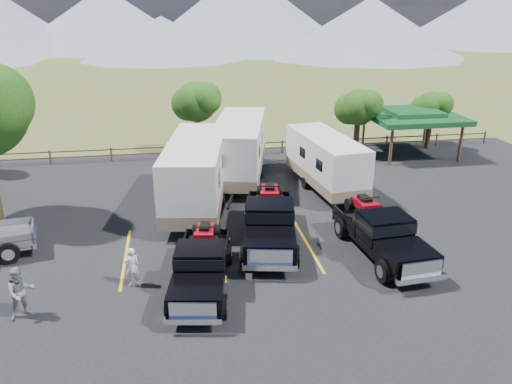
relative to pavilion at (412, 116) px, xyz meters
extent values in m
plane|color=#525B26|center=(-13.00, -17.00, -2.79)|extent=(320.00, 320.00, 0.00)
cube|color=black|center=(-13.00, -14.00, -2.77)|extent=(44.00, 34.00, 0.04)
cube|color=gold|center=(-19.00, -13.00, -2.74)|extent=(0.12, 5.50, 0.01)
cube|color=gold|center=(-15.00, -13.00, -2.74)|extent=(0.12, 5.50, 0.01)
cube|color=gold|center=(-11.00, -13.00, -2.74)|extent=(0.12, 5.50, 0.01)
cube|color=gold|center=(-7.00, -13.00, -2.74)|extent=(0.12, 5.50, 0.01)
cylinder|color=#332313|center=(-4.00, 0.00, -1.39)|extent=(0.39, 0.39, 2.80)
sphere|color=#204A12|center=(-4.00, 0.00, 0.71)|extent=(2.52, 2.52, 2.52)
sphere|color=#204A12|center=(-3.46, -0.45, 0.98)|extent=(1.98, 1.98, 1.98)
sphere|color=#204A12|center=(-4.50, 0.40, 0.53)|extent=(2.16, 2.16, 2.16)
cylinder|color=#332313|center=(2.00, 1.00, -1.53)|extent=(0.38, 0.38, 2.52)
sphere|color=#204A12|center=(2.00, 1.00, 0.36)|extent=(2.24, 2.24, 2.24)
sphere|color=#204A12|center=(2.48, 0.60, 0.60)|extent=(1.76, 1.76, 1.76)
sphere|color=#204A12|center=(1.55, 1.35, 0.20)|extent=(1.92, 1.92, 1.92)
cylinder|color=#332313|center=(-15.00, 2.00, -1.25)|extent=(0.41, 0.41, 3.08)
sphere|color=#204A12|center=(-15.00, 2.00, 1.06)|extent=(2.80, 2.80, 2.80)
sphere|color=#204A12|center=(-14.40, 1.50, 1.36)|extent=(2.20, 2.20, 2.20)
sphere|color=#204A12|center=(-15.56, 2.44, 0.86)|extent=(2.40, 2.40, 2.40)
cylinder|color=brown|center=(-25.00, 1.50, -2.29)|extent=(0.12, 0.12, 1.00)
cylinder|color=brown|center=(-21.00, 1.50, -2.29)|extent=(0.12, 0.12, 1.00)
cylinder|color=brown|center=(-17.00, 1.50, -2.29)|extent=(0.12, 0.12, 1.00)
cylinder|color=brown|center=(-13.00, 1.50, -2.29)|extent=(0.12, 0.12, 1.00)
cylinder|color=brown|center=(-9.00, 1.50, -2.29)|extent=(0.12, 0.12, 1.00)
cylinder|color=brown|center=(-5.00, 1.50, -2.29)|extent=(0.12, 0.12, 1.00)
cylinder|color=brown|center=(-1.00, 1.50, -2.29)|extent=(0.12, 0.12, 1.00)
cylinder|color=brown|center=(3.00, 1.50, -2.29)|extent=(0.12, 0.12, 1.00)
cylinder|color=brown|center=(7.00, 1.50, -2.29)|extent=(0.12, 0.12, 1.00)
cube|color=brown|center=(-11.00, 1.50, -2.34)|extent=(36.00, 0.06, 0.08)
cube|color=brown|center=(-11.00, 1.50, -1.94)|extent=(36.00, 0.06, 0.08)
cylinder|color=brown|center=(-2.50, -2.50, -1.49)|extent=(0.20, 0.20, 2.60)
cylinder|color=brown|center=(-2.50, 2.50, -1.49)|extent=(0.20, 0.20, 2.60)
cylinder|color=brown|center=(2.50, -2.50, -1.49)|extent=(0.20, 0.20, 2.60)
cylinder|color=brown|center=(2.50, 2.50, -1.49)|extent=(0.20, 0.20, 2.60)
cube|color=#19582A|center=(0.00, 0.00, -0.04)|extent=(6.20, 6.20, 0.35)
cube|color=#19582A|center=(0.00, 0.00, 0.26)|extent=(3.50, 3.50, 0.35)
cone|color=gray|center=(-31.00, 95.00, 4.21)|extent=(44.00, 44.00, 14.00)
cone|color=gray|center=(1.00, 91.00, 6.21)|extent=(52.00, 52.00, 18.00)
cone|color=gray|center=(35.00, 97.00, 3.21)|extent=(40.00, 40.00, 12.00)
cone|color=gray|center=(67.00, 93.00, 4.71)|extent=(50.00, 50.00, 15.00)
cone|color=gray|center=(-18.00, 70.00, 1.21)|extent=(32.00, 32.00, 8.00)
cone|color=gray|center=(22.00, 67.00, 1.71)|extent=(40.00, 40.00, 9.00)
cube|color=black|center=(-15.92, -15.98, -2.14)|extent=(2.62, 5.70, 0.35)
cube|color=black|center=(-16.21, -17.80, -1.78)|extent=(2.10, 2.01, 0.48)
cube|color=black|center=(-15.94, -16.09, -1.45)|extent=(2.03, 1.77, 0.96)
cube|color=black|center=(-15.94, -16.09, -1.30)|extent=(2.07, 1.83, 0.43)
cube|color=black|center=(-15.65, -14.26, -1.88)|extent=(2.19, 2.58, 0.53)
cube|color=white|center=(-16.37, -18.77, -1.83)|extent=(1.53, 0.32, 0.53)
cube|color=white|center=(-16.38, -18.83, -2.20)|extent=(1.89, 0.47, 0.21)
cube|color=white|center=(-15.46, -13.12, -2.20)|extent=(1.89, 0.45, 0.21)
cylinder|color=black|center=(-17.12, -17.72, -2.31)|extent=(0.42, 0.90, 0.87)
cylinder|color=black|center=(-15.33, -18.00, -2.31)|extent=(0.42, 0.90, 0.87)
cylinder|color=black|center=(-16.51, -13.95, -2.31)|extent=(0.42, 0.90, 0.87)
cylinder|color=black|center=(-14.72, -14.24, -2.31)|extent=(0.42, 0.90, 0.87)
cube|color=maroon|center=(-15.65, -14.26, -1.23)|extent=(0.86, 1.34, 0.34)
cube|color=black|center=(-15.65, -14.26, -0.98)|extent=(0.50, 0.77, 0.17)
cube|color=maroon|center=(-15.73, -14.79, -1.13)|extent=(0.81, 0.46, 0.21)
cylinder|color=black|center=(-15.71, -14.69, -0.79)|extent=(0.87, 0.19, 0.06)
cylinder|color=black|center=(-16.16, -14.72, -1.42)|extent=(0.33, 0.57, 0.54)
cylinder|color=black|center=(-15.30, -14.86, -1.42)|extent=(0.33, 0.57, 0.54)
cylinder|color=black|center=(-15.99, -13.67, -1.42)|extent=(0.33, 0.57, 0.54)
cylinder|color=black|center=(-15.13, -13.81, -1.42)|extent=(0.33, 0.57, 0.54)
cube|color=black|center=(-12.67, -12.70, -2.06)|extent=(3.15, 6.51, 0.39)
cube|color=black|center=(-13.07, -14.76, -1.65)|extent=(2.43, 2.33, 0.55)
cube|color=black|center=(-12.70, -12.83, -1.27)|extent=(2.34, 2.06, 1.09)
cube|color=black|center=(-12.70, -12.83, -1.11)|extent=(2.40, 2.14, 0.49)
cube|color=black|center=(-12.30, -10.76, -1.76)|extent=(2.56, 2.97, 0.60)
cube|color=white|center=(-13.28, -15.86, -1.71)|extent=(1.74, 0.41, 0.60)
cube|color=white|center=(-13.29, -15.93, -2.12)|extent=(2.14, 0.60, 0.24)
cube|color=white|center=(-12.06, -9.47, -2.12)|extent=(2.14, 0.57, 0.24)
cylinder|color=black|center=(-14.09, -14.64, -2.25)|extent=(0.51, 1.03, 0.99)
cylinder|color=black|center=(-12.07, -15.02, -2.25)|extent=(0.51, 1.03, 0.99)
cylinder|color=black|center=(-13.28, -10.38, -2.25)|extent=(0.51, 1.03, 0.99)
cylinder|color=black|center=(-11.26, -10.76, -2.25)|extent=(0.51, 1.03, 0.99)
cube|color=maroon|center=(-12.30, -10.76, -1.02)|extent=(1.02, 1.54, 0.38)
cube|color=black|center=(-12.30, -10.76, -0.74)|extent=(0.58, 0.89, 0.20)
cube|color=maroon|center=(-12.42, -11.36, -0.91)|extent=(0.93, 0.54, 0.24)
cylinder|color=black|center=(-12.40, -11.25, -0.53)|extent=(0.98, 0.25, 0.07)
cylinder|color=black|center=(-12.90, -11.26, -1.24)|extent=(0.39, 0.66, 0.61)
cylinder|color=black|center=(-11.93, -11.45, -1.24)|extent=(0.39, 0.66, 0.61)
cylinder|color=black|center=(-12.67, -10.08, -1.24)|extent=(0.39, 0.66, 0.61)
cylinder|color=black|center=(-11.71, -10.27, -1.24)|extent=(0.39, 0.66, 0.61)
cube|color=black|center=(-8.14, -14.56, -2.09)|extent=(2.39, 6.05, 0.37)
cube|color=black|center=(-7.98, -16.54, -1.71)|extent=(2.14, 2.03, 0.52)
cube|color=black|center=(-8.13, -14.68, -1.35)|extent=(2.08, 1.77, 1.04)
cube|color=black|center=(-8.13, -14.68, -1.19)|extent=(2.12, 1.84, 0.47)
cube|color=black|center=(-8.30, -12.70, -1.81)|extent=(2.19, 2.65, 0.57)
cube|color=white|center=(-7.89, -17.60, -1.76)|extent=(1.66, 0.22, 0.57)
cube|color=white|center=(-7.88, -17.66, -2.16)|extent=(2.04, 0.36, 0.23)
cube|color=white|center=(-8.40, -11.46, -2.16)|extent=(2.04, 0.33, 0.23)
cylinder|color=black|center=(-8.94, -16.69, -2.28)|extent=(0.39, 0.96, 0.93)
cylinder|color=black|center=(-7.00, -16.53, -2.28)|extent=(0.39, 0.96, 0.93)
cylinder|color=black|center=(-9.29, -12.59, -2.28)|extent=(0.39, 0.96, 0.93)
cylinder|color=black|center=(-7.34, -12.43, -2.28)|extent=(0.39, 0.96, 0.93)
cube|color=maroon|center=(-8.30, -12.70, -1.11)|extent=(0.84, 1.40, 0.36)
cube|color=black|center=(-8.30, -12.70, -0.85)|extent=(0.48, 0.81, 0.19)
cube|color=maroon|center=(-8.25, -13.27, -1.00)|extent=(0.86, 0.43, 0.23)
cylinder|color=black|center=(-8.26, -13.16, -0.64)|extent=(0.94, 0.14, 0.06)
cylinder|color=black|center=(-8.72, -13.31, -1.32)|extent=(0.32, 0.60, 0.58)
cylinder|color=black|center=(-7.79, -13.23, -1.32)|extent=(0.32, 0.60, 0.58)
cylinder|color=black|center=(-8.81, -12.17, -1.32)|extent=(0.32, 0.60, 0.58)
cylinder|color=black|center=(-7.88, -12.09, -1.32)|extent=(0.32, 0.60, 0.58)
cube|color=white|center=(-15.64, -7.99, -0.62)|extent=(4.01, 8.71, 3.02)
cube|color=#7D6B56|center=(-15.64, -7.99, -1.80)|extent=(4.04, 8.76, 0.67)
cube|color=black|center=(-17.32, -9.84, -0.32)|extent=(0.19, 1.00, 0.67)
cube|color=black|center=(-14.65, -10.28, -0.32)|extent=(0.19, 1.00, 0.67)
cylinder|color=black|center=(-16.83, -7.46, -2.36)|extent=(0.40, 0.82, 0.78)
cylinder|color=black|center=(-14.34, -7.87, -2.36)|extent=(0.40, 0.82, 0.78)
cube|color=black|center=(-16.49, -13.12, -2.19)|extent=(0.46, 2.01, 0.11)
cube|color=white|center=(-12.80, -3.63, -0.62)|extent=(4.53, 8.79, 3.02)
cube|color=#7D6B56|center=(-12.80, -3.63, -1.80)|extent=(4.57, 8.84, 0.67)
cube|color=black|center=(-14.60, -5.37, -0.32)|extent=(0.25, 0.99, 0.67)
cube|color=black|center=(-11.96, -5.99, -0.32)|extent=(0.25, 0.99, 0.67)
cylinder|color=black|center=(-13.96, -3.02, -2.36)|extent=(0.45, 0.83, 0.78)
cylinder|color=black|center=(-11.50, -3.59, -2.36)|extent=(0.45, 0.83, 0.78)
cube|color=black|center=(-13.99, -8.70, -2.19)|extent=(0.59, 1.99, 0.11)
cube|color=white|center=(-8.14, -6.14, -0.93)|extent=(3.08, 7.38, 2.58)
cube|color=#7D6B56|center=(-8.14, -6.14, -1.94)|extent=(3.11, 7.41, 0.57)
cube|color=black|center=(-9.09, -8.04, -0.67)|extent=(0.12, 0.86, 0.57)
cube|color=black|center=(-6.79, -7.79, -0.67)|extent=(0.12, 0.86, 0.57)
cylinder|color=black|center=(-9.24, -5.97, -2.41)|extent=(0.31, 0.69, 0.67)
cylinder|color=black|center=(-7.10, -5.73, -2.41)|extent=(0.31, 0.69, 0.67)
cube|color=black|center=(-7.64, -10.55, -2.27)|extent=(0.31, 1.72, 0.10)
cube|color=gray|center=(-24.11, -11.80, -1.82)|extent=(2.81, 2.43, 0.56)
cube|color=white|center=(-22.91, -11.54, -2.17)|extent=(0.58, 1.99, 0.22)
cylinder|color=black|center=(-24.13, -10.82, -2.29)|extent=(0.96, 0.49, 0.92)
cylinder|color=black|center=(-23.73, -12.70, -2.29)|extent=(0.96, 0.49, 0.92)
imported|color=silver|center=(-18.51, -15.34, -1.95)|extent=(0.67, 0.54, 1.59)
imported|color=slate|center=(-22.10, -16.82, -1.80)|extent=(1.16, 1.07, 1.90)
camera|label=1|loc=(-16.60, -32.58, 7.41)|focal=35.00mm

